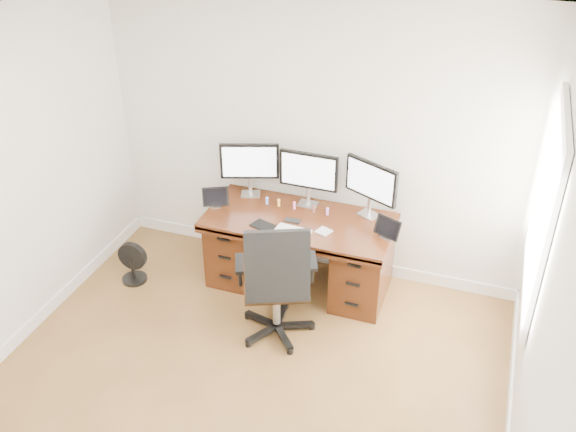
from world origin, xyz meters
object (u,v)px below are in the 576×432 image
(desk, at_px, (300,249))
(office_chair, at_px, (277,300))
(floor_fan, at_px, (132,263))
(monitor_center, at_px, (309,173))
(keyboard, at_px, (293,231))

(desk, bearing_deg, office_chair, -86.20)
(office_chair, distance_m, floor_fan, 1.61)
(desk, bearing_deg, floor_fan, -162.48)
(desk, xyz_separation_m, office_chair, (0.05, -0.76, -0.02))
(monitor_center, bearing_deg, desk, -89.41)
(floor_fan, distance_m, monitor_center, 1.91)
(monitor_center, bearing_deg, keyboard, -87.03)
(desk, relative_size, monitor_center, 3.09)
(office_chair, height_order, floor_fan, office_chair)
(office_chair, bearing_deg, keyboard, 70.18)
(floor_fan, height_order, monitor_center, monitor_center)
(keyboard, bearing_deg, desk, 99.74)
(office_chair, relative_size, keyboard, 3.73)
(office_chair, distance_m, monitor_center, 1.22)
(office_chair, xyz_separation_m, monitor_center, (-0.05, 1.00, 0.70))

